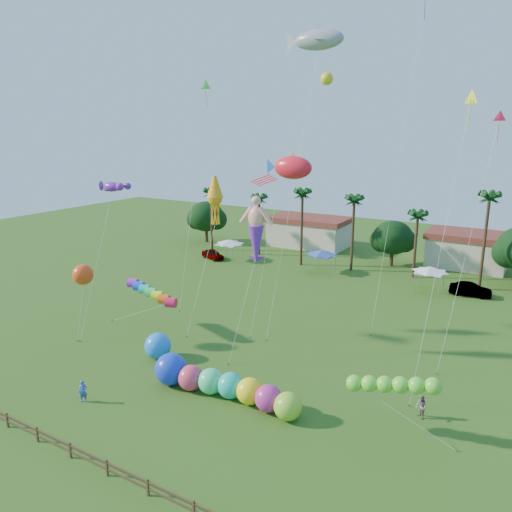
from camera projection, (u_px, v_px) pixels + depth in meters
The scene contains 23 objects.
ground at pixel (177, 422), 32.51m from camera, with size 160.00×160.00×0.00m, color #285116.
tree_line at pixel (410, 239), 66.25m from camera, with size 69.46×8.91×11.00m.
buildings_row at pixel (374, 242), 75.11m from camera, with size 35.00×7.00×4.00m.
tent_row at pixel (320, 253), 65.01m from camera, with size 31.00×4.00×0.60m.
fence at pixel (107, 466), 27.37m from camera, with size 36.12×0.12×1.00m.
car_a at pixel (213, 254), 72.90m from camera, with size 1.64×4.07×1.39m, color #4C4C54.
car_b at pixel (470, 290), 56.78m from camera, with size 1.58×4.52×1.49m, color #4C4C54.
spectator_a at pixel (83, 391), 34.75m from camera, with size 0.59×0.39×1.61m, color blue.
spectator_b at pixel (421, 407), 32.79m from camera, with size 0.80×0.62×1.64m, color gray.
caterpillar_inflatable at pixel (220, 384), 35.32m from camera, with size 11.84×2.86×2.41m.
blue_ball at pixel (158, 346), 41.29m from camera, with size 2.20×2.20×2.20m, color #1C81FD.
rainbow_tube at pixel (157, 300), 45.47m from camera, with size 9.61×1.77×3.89m.
green_worm at pixel (354, 383), 31.14m from camera, with size 9.06×1.68×3.77m.
orange_ball_kite at pixel (83, 275), 43.13m from camera, with size 1.95×1.88×7.21m.
merman_kite at pixel (256, 234), 41.42m from camera, with size 2.54×5.36×12.76m.
fish_kite at pixel (293, 168), 44.48m from camera, with size 5.81×6.16×16.33m.
shark_kite at pixel (319, 40), 43.49m from camera, with size 6.56×9.12×27.18m.
squid_kite at pixel (215, 198), 45.76m from camera, with size 1.58×4.96×14.52m.
lobster_kite at pixel (112, 187), 44.52m from camera, with size 3.30×5.25×14.15m.
delta_kite_red at pixel (498, 125), 36.43m from camera, with size 2.54×4.26×19.88m.
delta_kite_yellow at pixel (470, 105), 31.31m from camera, with size 2.07×3.73×20.99m.
delta_kite_green at pixel (205, 91), 48.83m from camera, with size 2.05×3.97×23.19m.
delta_kite_blue at pixel (424, 6), 40.74m from camera, with size 2.45×3.48×29.68m.
Camera 1 is at (19.17, -22.07, 18.62)m, focal length 35.00 mm.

